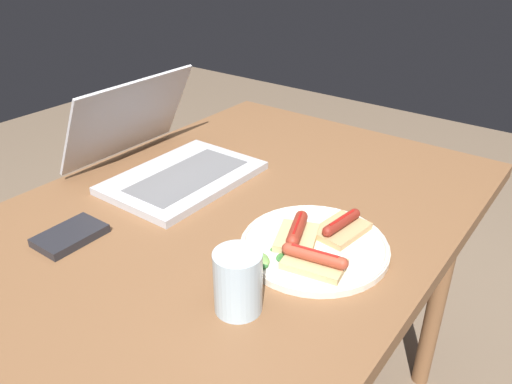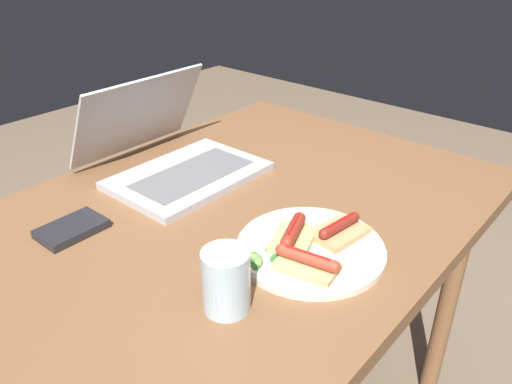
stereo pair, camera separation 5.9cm
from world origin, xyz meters
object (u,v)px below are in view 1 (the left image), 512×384
(drinking_glass, at_px, (238,282))
(external_drive, at_px, (70,235))
(plate, at_px, (314,246))
(laptop, at_px, (167,160))

(drinking_glass, height_order, external_drive, drinking_glass)
(plate, height_order, external_drive, plate)
(laptop, distance_m, drinking_glass, 0.51)
(laptop, relative_size, drinking_glass, 3.36)
(plate, bearing_deg, drinking_glass, 176.17)
(laptop, bearing_deg, plate, -97.56)
(drinking_glass, xyz_separation_m, external_drive, (-0.04, 0.38, -0.04))
(laptop, relative_size, plate, 1.27)
(plate, bearing_deg, laptop, 82.44)
(plate, bearing_deg, external_drive, 122.34)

